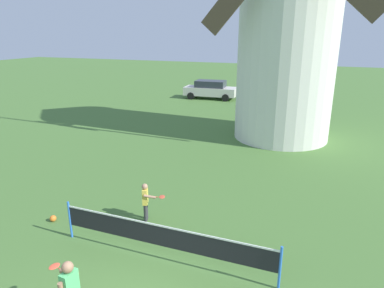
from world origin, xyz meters
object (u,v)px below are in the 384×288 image
(tennis_net, at_px, (163,236))
(parked_car_cream, at_px, (210,89))
(parked_car_blue, at_px, (280,91))
(windmill, at_px, (290,7))
(stray_ball, at_px, (53,218))
(player_far, at_px, (146,200))

(tennis_net, height_order, parked_car_cream, parked_car_cream)
(parked_car_blue, bearing_deg, windmill, -82.15)
(stray_ball, relative_size, parked_car_blue, 0.04)
(tennis_net, distance_m, parked_car_cream, 22.47)
(tennis_net, relative_size, parked_car_blue, 1.28)
(windmill, relative_size, stray_ball, 69.18)
(tennis_net, bearing_deg, player_far, 129.84)
(stray_ball, bearing_deg, player_far, 23.09)
(player_far, bearing_deg, parked_car_blue, 86.88)
(tennis_net, bearing_deg, parked_car_blue, 90.47)
(parked_car_cream, bearing_deg, tennis_net, -74.73)
(tennis_net, bearing_deg, parked_car_cream, 105.27)
(windmill, relative_size, parked_car_cream, 2.96)
(tennis_net, height_order, stray_ball, tennis_net)
(stray_ball, distance_m, parked_car_blue, 22.57)
(parked_car_cream, bearing_deg, stray_ball, -84.75)
(stray_ball, height_order, parked_car_cream, parked_car_cream)
(player_far, height_order, stray_ball, player_far)
(player_far, distance_m, parked_car_blue, 21.15)
(windmill, height_order, parked_car_blue, windmill)
(tennis_net, xyz_separation_m, stray_ball, (-3.97, 0.48, -0.59))
(player_far, bearing_deg, windmill, 75.94)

